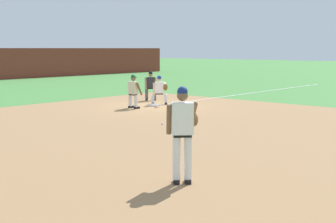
% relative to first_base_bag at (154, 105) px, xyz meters
% --- Properties ---
extents(ground_plane, '(160.00, 160.00, 0.00)m').
position_rel_first_base_bag_xyz_m(ground_plane, '(0.00, 0.00, -0.04)').
color(ground_plane, '#47843D').
extents(infield_dirt_patch, '(18.00, 18.00, 0.01)m').
position_rel_first_base_bag_xyz_m(infield_dirt_patch, '(-4.22, -4.36, -0.04)').
color(infield_dirt_patch, '#9E754C').
rests_on(infield_dirt_patch, ground).
extents(foul_line_stripe, '(17.10, 0.10, 0.00)m').
position_rel_first_base_bag_xyz_m(foul_line_stripe, '(8.55, 0.00, -0.04)').
color(foul_line_stripe, white).
rests_on(foul_line_stripe, ground).
extents(first_base_bag, '(0.38, 0.38, 0.09)m').
position_rel_first_base_bag_xyz_m(first_base_bag, '(0.00, 0.00, 0.00)').
color(first_base_bag, white).
rests_on(first_base_bag, ground).
extents(baseball, '(0.07, 0.07, 0.07)m').
position_rel_first_base_bag_xyz_m(baseball, '(-3.56, -3.76, -0.01)').
color(baseball, white).
rests_on(baseball, ground).
extents(pitcher, '(0.85, 0.55, 1.86)m').
position_rel_first_base_bag_xyz_m(pitcher, '(-8.41, -8.71, 1.01)').
color(pitcher, black).
rests_on(pitcher, ground).
extents(first_baseman, '(0.73, 1.08, 1.34)m').
position_rel_first_base_bag_xyz_m(first_baseman, '(0.58, 0.18, 0.69)').
color(first_baseman, black).
rests_on(first_baseman, ground).
extents(baserunner, '(0.48, 0.62, 1.46)m').
position_rel_first_base_bag_xyz_m(baserunner, '(-1.15, 0.12, 0.75)').
color(baserunner, black).
rests_on(baserunner, ground).
extents(umpire, '(0.67, 0.67, 1.46)m').
position_rel_first_base_bag_xyz_m(umpire, '(1.60, 1.73, 0.75)').
color(umpire, black).
rests_on(umpire, ground).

